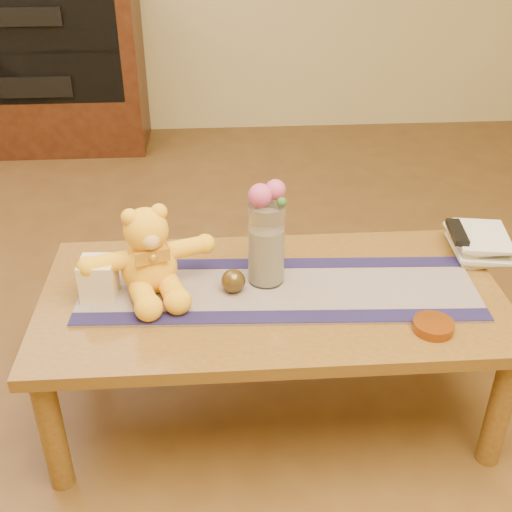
{
  "coord_description": "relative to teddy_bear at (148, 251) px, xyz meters",
  "views": [
    {
      "loc": [
        -0.16,
        -1.59,
        1.54
      ],
      "look_at": [
        -0.05,
        0.0,
        0.58
      ],
      "focal_mm": 44.55,
      "sensor_mm": 36.0,
      "label": 1
    }
  ],
  "objects": [
    {
      "name": "runner_border_near",
      "position": [
        0.38,
        -0.18,
        -0.13
      ],
      "size": [
        1.2,
        0.12,
        0.0
      ],
      "primitive_type": "cube",
      "rotation": [
        0.0,
        0.0,
        -0.05
      ],
      "color": "#1B1644",
      "rests_on": "persian_runner"
    },
    {
      "name": "book_bottom",
      "position": [
        0.99,
        0.15,
        -0.13
      ],
      "size": [
        0.18,
        0.23,
        0.02
      ],
      "primitive_type": "imported",
      "rotation": [
        0.0,
        0.0,
        -0.07
      ],
      "color": "beige",
      "rests_on": "coffee_table_top"
    },
    {
      "name": "tv_remote",
      "position": [
        0.99,
        0.14,
        -0.05
      ],
      "size": [
        0.06,
        0.16,
        0.02
      ],
      "primitive_type": "cube",
      "rotation": [
        0.0,
        0.0,
        -0.12
      ],
      "color": "black",
      "rests_on": "book_top"
    },
    {
      "name": "rose_right",
      "position": [
        0.38,
        0.02,
        0.18
      ],
      "size": [
        0.06,
        0.06,
        0.06
      ],
      "primitive_type": "sphere",
      "color": "#C4457E",
      "rests_on": "glass_vase"
    },
    {
      "name": "candle_wick",
      "position": [
        -0.15,
        -0.03,
        -0.0
      ],
      "size": [
        0.0,
        0.0,
        0.01
      ],
      "primitive_type": "cylinder",
      "rotation": [
        0.0,
        0.0,
        -0.06
      ],
      "color": "black",
      "rests_on": "pillar_candle"
    },
    {
      "name": "glass_vase",
      "position": [
        0.35,
        0.02,
        0.0
      ],
      "size": [
        0.11,
        0.11,
        0.26
      ],
      "primitive_type": "cylinder",
      "color": "silver",
      "rests_on": "persian_runner"
    },
    {
      "name": "runner_border_far",
      "position": [
        0.4,
        0.11,
        -0.13
      ],
      "size": [
        1.2,
        0.12,
        0.0
      ],
      "primitive_type": "cube",
      "rotation": [
        0.0,
        0.0,
        -0.05
      ],
      "color": "#1B1644",
      "rests_on": "persian_runner"
    },
    {
      "name": "potpourri_fill",
      "position": [
        0.35,
        0.02,
        -0.04
      ],
      "size": [
        0.09,
        0.09,
        0.18
      ],
      "primitive_type": "cylinder",
      "color": "beige",
      "rests_on": "glass_vase"
    },
    {
      "name": "table_leg_br",
      "position": [
        1.01,
        0.25,
        -0.38
      ],
      "size": [
        0.07,
        0.07,
        0.41
      ],
      "primitive_type": "cylinder",
      "color": "brown",
      "rests_on": "floor"
    },
    {
      "name": "leaf_sprig",
      "position": [
        0.39,
        -0.0,
        0.15
      ],
      "size": [
        0.03,
        0.03,
        0.03
      ],
      "primitive_type": "sphere",
      "color": "#33662D",
      "rests_on": "glass_vase"
    },
    {
      "name": "pillar_candle",
      "position": [
        -0.15,
        -0.03,
        -0.07
      ],
      "size": [
        0.11,
        0.11,
        0.12
      ],
      "primitive_type": "cube",
      "rotation": [
        0.0,
        0.0,
        -0.06
      ],
      "color": "beige",
      "rests_on": "persian_runner"
    },
    {
      "name": "teddy_bear",
      "position": [
        0.0,
        0.0,
        0.0
      ],
      "size": [
        0.46,
        0.42,
        0.26
      ],
      "primitive_type": null,
      "rotation": [
        0.0,
        0.0,
        0.31
      ],
      "color": "yellow",
      "rests_on": "persian_runner"
    },
    {
      "name": "cabinet_shelf",
      "position": [
        -0.83,
        2.29,
        0.07
      ],
      "size": [
        1.02,
        0.2,
        0.02
      ],
      "primitive_type": "cube",
      "color": "black",
      "rests_on": "media_cabinet"
    },
    {
      "name": "stereo_lower",
      "position": [
        -0.83,
        2.31,
        -0.13
      ],
      "size": [
        0.42,
        0.28,
        0.12
      ],
      "primitive_type": "cube",
      "color": "black",
      "rests_on": "media_cabinet"
    },
    {
      "name": "rose_left",
      "position": [
        0.33,
        0.01,
        0.17
      ],
      "size": [
        0.07,
        0.07,
        0.07
      ],
      "primitive_type": "sphere",
      "color": "#C4457E",
      "rests_on": "glass_vase"
    },
    {
      "name": "bronze_ball",
      "position": [
        0.25,
        -0.04,
        -0.09
      ],
      "size": [
        0.08,
        0.08,
        0.07
      ],
      "primitive_type": "sphere",
      "rotation": [
        0.0,
        0.0,
        -0.13
      ],
      "color": "#503D1A",
      "rests_on": "persian_runner"
    },
    {
      "name": "table_leg_bl",
      "position": [
        -0.27,
        0.25,
        -0.38
      ],
      "size": [
        0.07,
        0.07,
        0.41
      ],
      "primitive_type": "cylinder",
      "color": "brown",
      "rests_on": "floor"
    },
    {
      "name": "blue_flower_back",
      "position": [
        0.36,
        0.05,
        0.16
      ],
      "size": [
        0.04,
        0.04,
        0.04
      ],
      "primitive_type": "sphere",
      "color": "#4B4AA1",
      "rests_on": "glass_vase"
    },
    {
      "name": "amber_dish",
      "position": [
        0.8,
        -0.26,
        -0.12
      ],
      "size": [
        0.14,
        0.14,
        0.03
      ],
      "primitive_type": "cylinder",
      "rotation": [
        0.0,
        0.0,
        0.28
      ],
      "color": "#BF5914",
      "rests_on": "coffee_table_top"
    },
    {
      "name": "book_lower",
      "position": [
        1.0,
        0.15,
        -0.11
      ],
      "size": [
        0.21,
        0.25,
        0.02
      ],
      "primitive_type": "imported",
      "rotation": [
        0.0,
        0.0,
        -0.21
      ],
      "color": "beige",
      "rests_on": "book_bottom"
    },
    {
      "name": "floor",
      "position": [
        0.37,
        -0.04,
        -0.59
      ],
      "size": [
        5.5,
        5.5,
        0.0
      ],
      "primitive_type": "plane",
      "color": "#523517",
      "rests_on": "ground"
    },
    {
      "name": "blue_flower_side",
      "position": [
        0.32,
        0.04,
        0.15
      ],
      "size": [
        0.04,
        0.04,
        0.04
      ],
      "primitive_type": "sphere",
      "color": "#4B4AA1",
      "rests_on": "glass_vase"
    },
    {
      "name": "media_cabinet",
      "position": [
        -0.83,
        2.44,
        -0.04
      ],
      "size": [
        1.2,
        0.5,
        1.1
      ],
      "primitive_type": "cube",
      "color": "black",
      "rests_on": "floor"
    },
    {
      "name": "book_upper",
      "position": [
        0.99,
        0.16,
        -0.09
      ],
      "size": [
        0.17,
        0.23,
        0.02
      ],
      "primitive_type": "imported",
      "rotation": [
        0.0,
        0.0,
        -0.02
      ],
      "color": "beige",
      "rests_on": "book_lower"
    },
    {
      "name": "persian_runner",
      "position": [
        0.39,
        -0.03,
        -0.13
      ],
      "size": [
        1.22,
        0.41,
        0.01
      ],
      "primitive_type": "cube",
      "rotation": [
        0.0,
        0.0,
        -0.05
      ],
      "color": "#1C224F",
      "rests_on": "coffee_table_top"
    },
    {
      "name": "book_top",
      "position": [
        1.0,
        0.15,
        -0.07
      ],
      "size": [
        0.2,
        0.25,
        0.02
      ],
      "primitive_type": "imported",
      "rotation": [
        0.0,
        0.0,
        -0.18
      ],
      "color": "beige",
      "rests_on": "book_upper"
    },
    {
      "name": "cabinet_cavity",
      "position": [
        -0.83,
        2.2,
        0.07
      ],
      "size": [
        1.02,
        0.03,
        0.61
      ],
      "primitive_type": "cube",
      "color": "black",
      "rests_on": "media_cabinet"
    },
    {
      "name": "table_leg_fr",
      "position": [
        1.01,
        -0.33,
        -0.38
      ],
      "size": [
        0.07,
        0.07,
        0.41
      ],
      "primitive_type": "cylinder",
      "color": "brown",
      "rests_on": "floor"
    },
    {
      "name": "coffee_table_top",
      "position": [
        0.37,
        -0.04,
        -0.16
      ],
      "size": [
        1.4,
        0.7,
        0.04
      ],
      "primitive_type": "cube",
      "color": "brown",
      "rests_on": "floor"
    },
    {
      "name": "table_leg_fl",
      "position": [
        -0.27,
        -0.33,
        -0.38
      ],
      "size": [
        0.07,
        0.07,
        0.41
      ],
      "primitive_type": "cylinder",
      "color": "brown",
      "rests_on": "floor"
    },
    {
      "name": "stereo_upper",
      "position": [
        -0.83,
        2.31,
        0.27
      ],
      "size": [
        0.42,
        0.28,
        0.1
      ],
      "primitive_type": "cube",
      "color": "black",
      "rests_on": "media_cabinet"
    }
  ]
}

